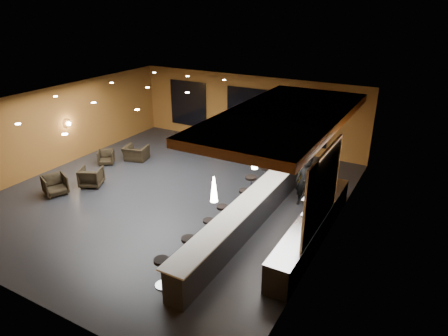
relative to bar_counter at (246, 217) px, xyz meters
The scene contains 36 objects.
floor 3.82m from the bar_counter, 164.68° to the left, with size 12.00×13.00×0.10m, color black.
ceiling 4.86m from the bar_counter, 164.68° to the left, with size 12.00×13.00×0.10m, color black.
wall_back 8.48m from the bar_counter, 115.80° to the left, with size 12.00×0.10×3.50m, color brown.
wall_front 6.76m from the bar_counter, 123.33° to the right, with size 12.00×0.10×3.50m, color brown.
wall_left 9.83m from the bar_counter, behind, with size 0.10×13.00×3.50m, color brown.
wall_right 2.88m from the bar_counter, 22.62° to the left, with size 0.10×13.00×3.50m, color brown.
wood_soffit 3.51m from the bar_counter, 80.07° to the left, with size 3.60×8.00×0.28m, color #96542B.
window_left 10.39m from the bar_counter, 133.86° to the left, with size 2.20×0.06×2.40m, color black.
window_center 8.37m from the bar_counter, 116.13° to the left, with size 2.20×0.06×2.40m, color black.
window_right 7.56m from the bar_counter, 94.99° to the left, with size 2.20×0.06×2.40m, color black.
tile_backsplash 2.75m from the bar_counter, ahead, with size 0.06×3.20×2.40m, color white.
bar_counter is the anchor object (origin of this frame).
bar_top 0.52m from the bar_counter, ahead, with size 0.78×8.10×0.05m, color silver.
prep_counter 2.06m from the bar_counter, 14.04° to the left, with size 0.70×6.00×0.86m, color black.
prep_top 2.10m from the bar_counter, 14.04° to the left, with size 0.72×6.00×0.03m, color silver.
wall_shelf_lower 2.44m from the bar_counter, ahead, with size 0.30×1.50×0.03m, color silver.
wall_shelf_upper 2.67m from the bar_counter, ahead, with size 0.30×1.50×0.03m, color silver.
column 4.77m from the bar_counter, 90.00° to the left, with size 0.60×0.60×3.50m, color olive.
wall_sconce 9.73m from the bar_counter, behind, with size 0.22×0.22×0.22m, color #FFE5B2.
pendant_0 2.72m from the bar_counter, 90.00° to the right, with size 0.20×0.20×0.70m, color white.
pendant_1 1.92m from the bar_counter, 90.00° to the left, with size 0.20×0.20×0.70m, color white.
pendant_2 3.52m from the bar_counter, 90.00° to the left, with size 0.20×0.20×0.70m, color white.
staff_a 2.83m from the bar_counter, 68.65° to the left, with size 0.67×0.44×1.83m, color black.
staff_b 3.60m from the bar_counter, 75.90° to the left, with size 0.77×0.60×1.59m, color black.
staff_c 3.36m from the bar_counter, 64.83° to the left, with size 0.77×0.50×1.57m, color black.
armchair_a 7.60m from the bar_counter, behind, with size 0.81×0.83×0.76m, color black.
armchair_b 6.87m from the bar_counter, behind, with size 0.81×0.84×0.76m, color black.
armchair_c 8.26m from the bar_counter, 165.90° to the left, with size 0.68×0.70×0.63m, color black.
armchair_d 7.77m from the bar_counter, 156.99° to the left, with size 1.03×0.90×0.67m, color black.
bar_stool_0 3.52m from the bar_counter, 101.72° to the right, with size 0.42×0.42×0.83m.
bar_stool_1 2.40m from the bar_counter, 105.86° to the right, with size 0.42×0.42×0.84m.
bar_stool_2 1.30m from the bar_counter, 126.75° to the right, with size 0.36×0.36×0.72m.
bar_stool_3 0.81m from the bar_counter, 169.87° to the right, with size 0.39×0.39×0.76m.
bar_stool_4 1.37m from the bar_counter, 119.19° to the left, with size 0.40×0.40×0.80m.
bar_stool_5 2.34m from the bar_counter, 112.33° to the left, with size 0.44×0.44×0.87m.
bar_stool_6 3.48m from the bar_counter, 104.05° to the left, with size 0.41×0.41×0.81m.
Camera 1 is at (8.40, -10.98, 6.91)m, focal length 32.00 mm.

